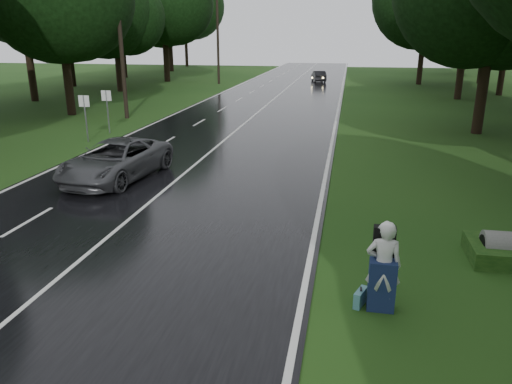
% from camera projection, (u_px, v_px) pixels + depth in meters
% --- Properties ---
extents(ground, '(160.00, 160.00, 0.00)m').
position_uv_depth(ground, '(84.00, 258.00, 12.68)').
color(ground, '#204414').
rests_on(ground, ground).
extents(road, '(12.00, 140.00, 0.04)m').
position_uv_depth(road, '(244.00, 124.00, 31.36)').
color(road, black).
rests_on(road, ground).
extents(lane_center, '(0.12, 140.00, 0.01)m').
position_uv_depth(lane_center, '(244.00, 124.00, 31.36)').
color(lane_center, silver).
rests_on(lane_center, road).
extents(grey_car, '(3.22, 5.80, 1.53)m').
position_uv_depth(grey_car, '(116.00, 160.00, 19.29)').
color(grey_car, '#424346').
rests_on(grey_car, road).
extents(far_car, '(2.14, 4.10, 1.28)m').
position_uv_depth(far_car, '(319.00, 76.00, 59.08)').
color(far_car, black).
rests_on(far_car, road).
extents(hitchhiker, '(0.73, 0.66, 2.00)m').
position_uv_depth(hitchhiker, '(383.00, 269.00, 10.10)').
color(hitchhiker, silver).
rests_on(hitchhiker, ground).
extents(suitcase, '(0.31, 0.52, 0.36)m').
position_uv_depth(suitcase, '(360.00, 298.00, 10.45)').
color(suitcase, teal).
rests_on(suitcase, ground).
extents(culvert, '(1.55, 0.77, 0.77)m').
position_uv_depth(culvert, '(512.00, 261.00, 12.55)').
color(culvert, slate).
rests_on(culvert, ground).
extents(utility_pole_mid, '(1.80, 0.28, 9.25)m').
position_uv_depth(utility_pole_mid, '(127.00, 118.00, 33.75)').
color(utility_pole_mid, black).
rests_on(utility_pole_mid, ground).
extents(utility_pole_far, '(1.80, 0.28, 10.74)m').
position_uv_depth(utility_pole_far, '(219.00, 84.00, 56.98)').
color(utility_pole_far, black).
rests_on(utility_pole_far, ground).
extents(road_sign_a, '(0.60, 0.10, 2.49)m').
position_uv_depth(road_sign_a, '(88.00, 142.00, 26.36)').
color(road_sign_a, white).
rests_on(road_sign_a, ground).
extents(road_sign_b, '(0.60, 0.10, 2.48)m').
position_uv_depth(road_sign_b, '(110.00, 133.00, 28.69)').
color(road_sign_b, white).
rests_on(road_sign_b, ground).
extents(tree_left_d, '(9.10, 9.10, 14.22)m').
position_uv_depth(tree_left_d, '(72.00, 115.00, 35.26)').
color(tree_left_d, black).
rests_on(tree_left_d, ground).
extents(tree_left_e, '(8.35, 8.35, 13.04)m').
position_uv_depth(tree_left_e, '(121.00, 91.00, 49.64)').
color(tree_left_e, black).
rests_on(tree_left_e, ground).
extents(tree_left_f, '(10.27, 10.27, 16.05)m').
position_uv_depth(tree_left_f, '(167.00, 81.00, 59.83)').
color(tree_left_f, black).
rests_on(tree_left_f, ground).
extents(tree_right_d, '(9.06, 9.06, 14.16)m').
position_uv_depth(tree_right_d, '(476.00, 133.00, 28.64)').
color(tree_right_d, black).
rests_on(tree_right_d, ground).
extents(tree_right_e, '(9.05, 9.05, 14.14)m').
position_uv_depth(tree_right_e, '(457.00, 99.00, 43.65)').
color(tree_right_e, black).
rests_on(tree_right_e, ground).
extents(tree_right_f, '(9.94, 9.94, 15.53)m').
position_uv_depth(tree_right_f, '(418.00, 84.00, 56.36)').
color(tree_right_f, black).
rests_on(tree_right_f, ground).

